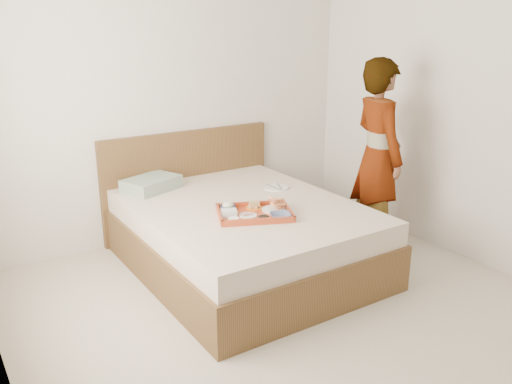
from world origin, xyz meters
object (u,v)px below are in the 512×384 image
object	(u,v)px
tray	(254,213)
dinner_plate	(276,187)
person	(378,156)
bed	(244,236)

from	to	relation	value
tray	dinner_plate	size ratio (longest dim) A/B	2.44
person	tray	bearing A→B (deg)	105.49
dinner_plate	person	world-z (taller)	person
bed	dinner_plate	xyz separation A→B (m)	(0.46, 0.21, 0.27)
bed	tray	size ratio (longest dim) A/B	3.76
tray	dinner_plate	distance (m)	0.71
dinner_plate	person	distance (m)	0.89
bed	person	world-z (taller)	person
dinner_plate	person	bearing A→B (deg)	-33.43
bed	person	xyz separation A→B (m)	(1.17, -0.25, 0.55)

